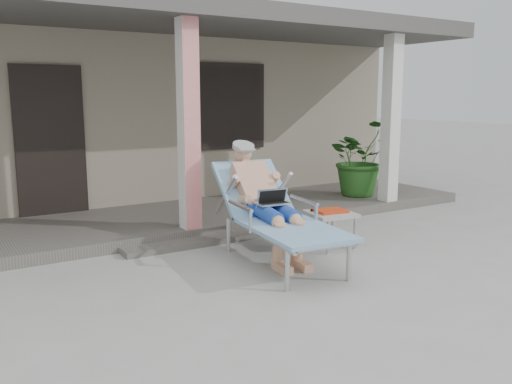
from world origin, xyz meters
TOP-DOWN VIEW (x-y plane):
  - ground at (0.00, 0.00)m, footprint 60.00×60.00m
  - house at (0.00, 6.50)m, footprint 10.40×5.40m
  - porch_deck at (0.00, 3.00)m, footprint 10.00×2.00m
  - porch_overhang at (0.00, 2.95)m, footprint 10.00×2.30m
  - porch_step at (0.00, 1.85)m, footprint 2.00×0.30m
  - lounger at (0.43, 0.94)m, footprint 1.03×2.18m
  - side_table at (1.28, 0.91)m, footprint 0.59×0.59m
  - potted_palm at (3.45, 2.77)m, footprint 1.28×1.15m

SIDE VIEW (x-z plane):
  - ground at x=0.00m, z-range 0.00..0.00m
  - porch_step at x=0.00m, z-range 0.00..0.07m
  - porch_deck at x=0.00m, z-range 0.00..0.15m
  - side_table at x=1.28m, z-range 0.16..0.63m
  - potted_palm at x=3.45m, z-range 0.15..1.43m
  - lounger at x=0.43m, z-range 0.16..1.54m
  - house at x=0.00m, z-range 0.02..3.32m
  - porch_overhang at x=0.00m, z-range 1.36..4.21m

